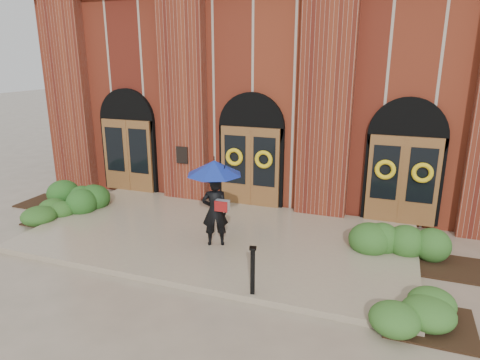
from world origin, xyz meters
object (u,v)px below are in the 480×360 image
at_px(man_with_umbrella, 215,187).
at_px(hedge_wall_left, 67,195).
at_px(hedge_wall_right, 430,250).
at_px(metal_post, 253,270).

bearing_deg(man_with_umbrella, hedge_wall_left, -36.79).
relative_size(man_with_umbrella, hedge_wall_right, 0.74).
bearing_deg(hedge_wall_right, hedge_wall_left, 177.91).
relative_size(man_with_umbrella, metal_post, 2.16).
distance_m(man_with_umbrella, metal_post, 2.69).
height_order(man_with_umbrella, hedge_wall_left, man_with_umbrella).
xyz_separation_m(metal_post, hedge_wall_left, (-7.47, 3.25, -0.29)).
xyz_separation_m(man_with_umbrella, hedge_wall_right, (5.04, 0.95, -1.30)).
distance_m(hedge_wall_left, hedge_wall_right, 10.89).
bearing_deg(man_with_umbrella, hedge_wall_right, 166.89).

